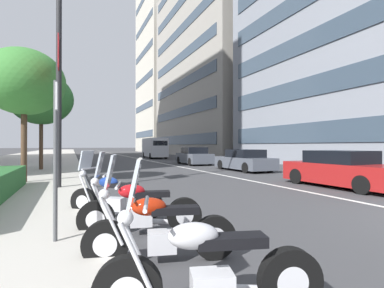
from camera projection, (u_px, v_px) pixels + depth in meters
name	position (u px, v px, depth m)	size (l,w,h in m)	color
sidewalk_right_plaza	(26.00, 160.00, 28.09)	(160.00, 9.60, 0.15)	#B2ADA3
lane_centre_stripe	(132.00, 157.00, 37.27)	(110.00, 0.16, 0.01)	silver
motorcycle_far_end_row	(207.00, 272.00, 2.53)	(0.80, 2.07, 1.47)	black
motorcycle_by_sign_pole	(158.00, 231.00, 3.75)	(0.73, 2.03, 1.46)	black
motorcycle_nearest_camera	(139.00, 210.00, 4.93)	(0.74, 2.14, 1.47)	black
motorcycle_mid_row	(114.00, 197.00, 6.15)	(1.41, 1.82, 1.46)	black
car_mid_block_traffic	(341.00, 170.00, 10.63)	(4.27, 1.97, 1.38)	maroon
car_approaching_light	(244.00, 161.00, 17.54)	(4.38, 1.92, 1.33)	#4C515B
car_lead_in_lane	(194.00, 156.00, 23.31)	(4.38, 2.05, 1.44)	#4C515B
delivery_van_ahead	(155.00, 147.00, 34.90)	(5.84, 2.23, 2.49)	#B7B7BC
parking_sign_by_curb	(56.00, 144.00, 4.18)	(0.32, 0.06, 2.40)	#47494C
street_lamp_with_banners	(68.00, 49.00, 9.71)	(1.26, 2.10, 7.99)	#232326
street_tree_by_lamp_post	(24.00, 82.00, 10.97)	(3.04, 3.04, 5.23)	#473323
street_tree_mid_sidewalk	(41.00, 99.00, 16.76)	(3.64, 3.64, 5.79)	#473323
office_tower_far_left_down_avenue	(228.00, 66.00, 48.78)	(27.55, 17.94, 31.04)	gray
office_tower_mid_left	(177.00, 47.00, 71.84)	(18.78, 17.45, 54.11)	#B7B2A3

